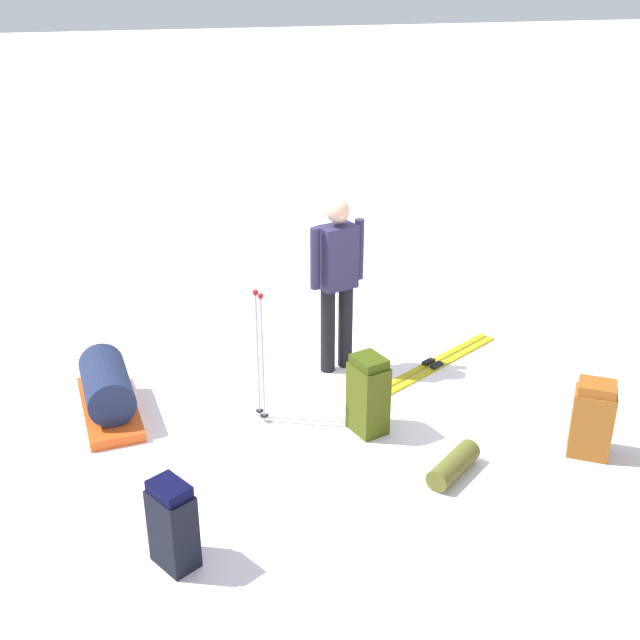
{
  "coord_description": "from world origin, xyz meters",
  "views": [
    {
      "loc": [
        -6.2,
        1.64,
        3.67
      ],
      "look_at": [
        0.0,
        0.0,
        0.7
      ],
      "focal_mm": 44.31,
      "sensor_mm": 36.0,
      "label": 1
    }
  ],
  "objects_px": {
    "skier_standing": "(337,277)",
    "backpack_bright": "(368,395)",
    "ski_pair_near": "(432,366)",
    "backpack_small_spare": "(592,419)",
    "sleeping_mat_rolled": "(453,465)",
    "backpack_large_dark": "(173,525)",
    "ski_poles_planted_near": "(260,350)",
    "gear_sled": "(107,390)"
  },
  "relations": [
    {
      "from": "skier_standing",
      "to": "backpack_bright",
      "type": "relative_size",
      "value": 2.44
    },
    {
      "from": "skier_standing",
      "to": "sleeping_mat_rolled",
      "type": "bearing_deg",
      "value": -168.44
    },
    {
      "from": "ski_pair_near",
      "to": "backpack_bright",
      "type": "distance_m",
      "value": 1.37
    },
    {
      "from": "backpack_large_dark",
      "to": "sleeping_mat_rolled",
      "type": "height_order",
      "value": "backpack_large_dark"
    },
    {
      "from": "backpack_large_dark",
      "to": "backpack_small_spare",
      "type": "distance_m",
      "value": 3.37
    },
    {
      "from": "backpack_bright",
      "to": "sleeping_mat_rolled",
      "type": "bearing_deg",
      "value": -150.25
    },
    {
      "from": "ski_pair_near",
      "to": "gear_sled",
      "type": "height_order",
      "value": "gear_sled"
    },
    {
      "from": "skier_standing",
      "to": "gear_sled",
      "type": "relative_size",
      "value": 1.41
    },
    {
      "from": "backpack_large_dark",
      "to": "sleeping_mat_rolled",
      "type": "relative_size",
      "value": 1.16
    },
    {
      "from": "skier_standing",
      "to": "gear_sled",
      "type": "xyz_separation_m",
      "value": [
        -0.3,
        2.16,
        -0.73
      ]
    },
    {
      "from": "ski_pair_near",
      "to": "backpack_bright",
      "type": "height_order",
      "value": "backpack_bright"
    },
    {
      "from": "ski_pair_near",
      "to": "gear_sled",
      "type": "distance_m",
      "value": 3.09
    },
    {
      "from": "backpack_small_spare",
      "to": "sleeping_mat_rolled",
      "type": "height_order",
      "value": "backpack_small_spare"
    },
    {
      "from": "skier_standing",
      "to": "backpack_large_dark",
      "type": "xyz_separation_m",
      "value": [
        -2.36,
        1.78,
        -0.64
      ]
    },
    {
      "from": "backpack_large_dark",
      "to": "sleeping_mat_rolled",
      "type": "bearing_deg",
      "value": -78.69
    },
    {
      "from": "backpack_small_spare",
      "to": "gear_sled",
      "type": "xyz_separation_m",
      "value": [
        1.62,
        3.73,
        -0.09
      ]
    },
    {
      "from": "ski_pair_near",
      "to": "backpack_small_spare",
      "type": "relative_size",
      "value": 2.67
    },
    {
      "from": "ski_pair_near",
      "to": "sleeping_mat_rolled",
      "type": "height_order",
      "value": "sleeping_mat_rolled"
    },
    {
      "from": "skier_standing",
      "to": "ski_poles_planted_near",
      "type": "height_order",
      "value": "skier_standing"
    },
    {
      "from": "backpack_large_dark",
      "to": "ski_poles_planted_near",
      "type": "distance_m",
      "value": 1.88
    },
    {
      "from": "backpack_small_spare",
      "to": "backpack_large_dark",
      "type": "bearing_deg",
      "value": 97.45
    },
    {
      "from": "gear_sled",
      "to": "ski_pair_near",
      "type": "bearing_deg",
      "value": -88.64
    },
    {
      "from": "backpack_bright",
      "to": "skier_standing",
      "type": "bearing_deg",
      "value": -2.6
    },
    {
      "from": "skier_standing",
      "to": "sleeping_mat_rolled",
      "type": "relative_size",
      "value": 3.09
    },
    {
      "from": "skier_standing",
      "to": "ski_pair_near",
      "type": "relative_size",
      "value": 0.99
    },
    {
      "from": "sleeping_mat_rolled",
      "to": "skier_standing",
      "type": "bearing_deg",
      "value": 11.56
    },
    {
      "from": "backpack_bright",
      "to": "ski_poles_planted_near",
      "type": "relative_size",
      "value": 0.58
    },
    {
      "from": "sleeping_mat_rolled",
      "to": "backpack_bright",
      "type": "bearing_deg",
      "value": 29.75
    },
    {
      "from": "backpack_large_dark",
      "to": "backpack_small_spare",
      "type": "relative_size",
      "value": 0.99
    },
    {
      "from": "ski_pair_near",
      "to": "gear_sled",
      "type": "relative_size",
      "value": 1.43
    },
    {
      "from": "ski_poles_planted_near",
      "to": "sleeping_mat_rolled",
      "type": "relative_size",
      "value": 2.19
    },
    {
      "from": "backpack_large_dark",
      "to": "backpack_small_spare",
      "type": "height_order",
      "value": "backpack_small_spare"
    },
    {
      "from": "ski_pair_near",
      "to": "backpack_small_spare",
      "type": "distance_m",
      "value": 1.84
    },
    {
      "from": "gear_sled",
      "to": "sleeping_mat_rolled",
      "type": "bearing_deg",
      "value": -122.46
    },
    {
      "from": "ski_pair_near",
      "to": "backpack_large_dark",
      "type": "distance_m",
      "value": 3.45
    },
    {
      "from": "backpack_large_dark",
      "to": "backpack_bright",
      "type": "xyz_separation_m",
      "value": [
        1.21,
        -1.72,
        0.03
      ]
    },
    {
      "from": "ski_pair_near",
      "to": "backpack_small_spare",
      "type": "bearing_deg",
      "value": -158.94
    },
    {
      "from": "ski_poles_planted_near",
      "to": "sleeping_mat_rolled",
      "type": "height_order",
      "value": "ski_poles_planted_near"
    },
    {
      "from": "ski_pair_near",
      "to": "ski_poles_planted_near",
      "type": "height_order",
      "value": "ski_poles_planted_near"
    },
    {
      "from": "skier_standing",
      "to": "backpack_small_spare",
      "type": "distance_m",
      "value": 2.56
    },
    {
      "from": "backpack_bright",
      "to": "sleeping_mat_rolled",
      "type": "xyz_separation_m",
      "value": [
        -0.78,
        -0.45,
        -0.25
      ]
    },
    {
      "from": "sleeping_mat_rolled",
      "to": "backpack_small_spare",
      "type": "bearing_deg",
      "value": -89.84
    }
  ]
}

